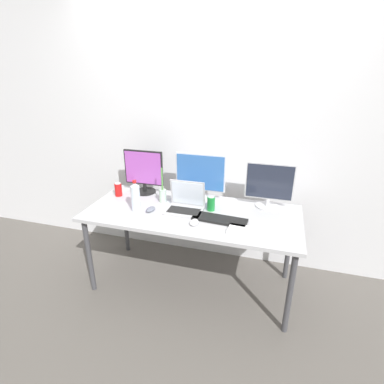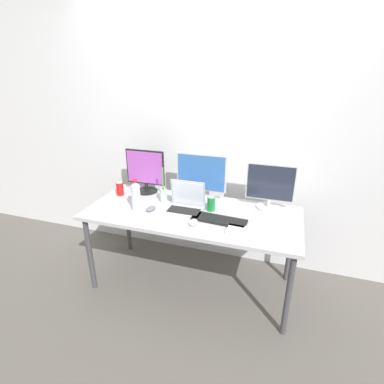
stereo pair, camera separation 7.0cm
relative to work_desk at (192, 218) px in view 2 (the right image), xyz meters
name	(u,v)px [view 2 (the right image)]	position (x,y,z in m)	size (l,w,h in m)	color
ground_plane	(192,283)	(0.00, 0.00, -0.68)	(16.00, 16.00, 0.00)	#5B5651
wall_back	(211,132)	(0.00, 0.59, 0.62)	(7.00, 0.08, 2.60)	silver
work_desk	(192,218)	(0.00, 0.00, 0.00)	(1.78, 0.78, 0.74)	#424247
monitor_left	(145,171)	(-0.56, 0.28, 0.27)	(0.38, 0.21, 0.41)	black
monitor_center	(201,176)	(-0.01, 0.29, 0.28)	(0.46, 0.21, 0.42)	silver
monitor_right	(270,186)	(0.60, 0.28, 0.26)	(0.40, 0.20, 0.39)	silver
laptop_silver	(186,204)	(-0.06, 0.01, 0.12)	(0.30, 0.24, 0.25)	#B7B7BC
keyboard_main	(254,234)	(0.54, -0.22, 0.07)	(0.40, 0.14, 0.02)	white
keyboard_aux	(219,220)	(0.25, -0.09, 0.07)	(0.43, 0.14, 0.02)	black
mouse_by_keyboard	(193,222)	(0.08, -0.20, 0.08)	(0.07, 0.10, 0.04)	silver
mouse_by_laptop	(151,209)	(-0.34, -0.09, 0.08)	(0.06, 0.10, 0.04)	slate
water_bottle	(136,196)	(-0.46, -0.11, 0.18)	(0.08, 0.08, 0.27)	silver
soda_can_near_keyboard	(211,204)	(0.14, 0.08, 0.12)	(0.07, 0.07, 0.13)	#197F33
soda_can_by_laptop	(120,189)	(-0.76, 0.13, 0.12)	(0.07, 0.07, 0.13)	red
bamboo_vase	(163,194)	(-0.31, 0.13, 0.13)	(0.06, 0.06, 0.32)	#B2D1B7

